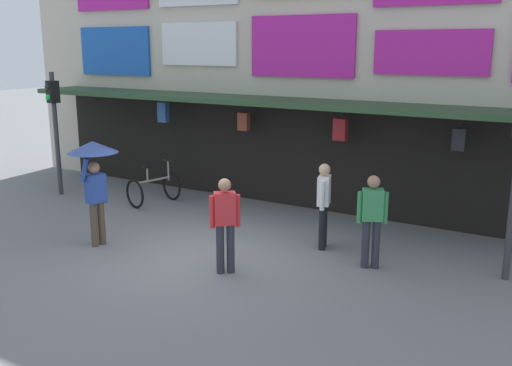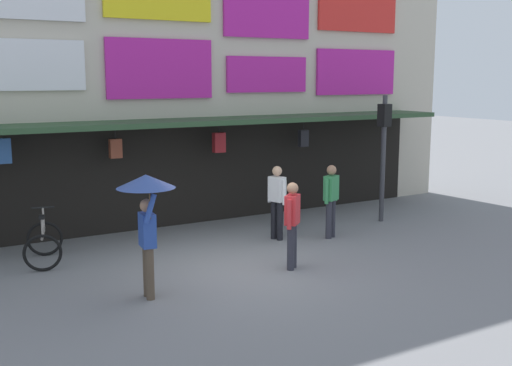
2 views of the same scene
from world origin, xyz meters
name	(u,v)px [view 1 (image 1 of 2)]	position (x,y,z in m)	size (l,w,h in m)	color
ground_plane	(203,255)	(0.00, 0.00, 0.00)	(80.00, 80.00, 0.00)	slate
shopfront	(313,41)	(0.00, 4.57, 3.96)	(18.00, 2.60, 8.00)	beige
traffic_light_near	(54,114)	(-5.97, 1.75, 2.14)	(0.32, 0.35, 3.20)	#38383D
bicycle_parked	(154,189)	(-3.19, 2.30, 0.39)	(0.97, 1.30, 1.05)	black
pedestrian_in_black	(372,216)	(2.90, 1.06, 0.95)	(0.49, 0.36, 1.68)	#2D2D38
pedestrian_with_umbrella	(94,164)	(-2.10, -0.60, 1.64)	(0.96, 0.96, 2.08)	brown
pedestrian_in_green	(225,220)	(0.84, -0.46, 0.95)	(0.42, 0.40, 1.68)	#2D2D38
pedestrian_in_yellow	(324,201)	(1.76, 1.54, 0.95)	(0.32, 0.51, 1.68)	black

